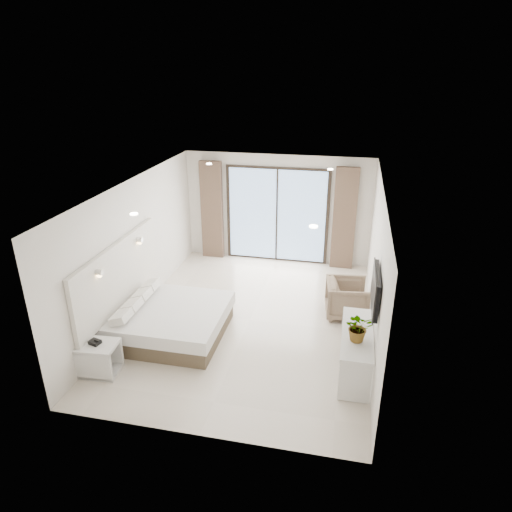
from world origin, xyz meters
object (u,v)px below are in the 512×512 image
(console_desk, at_px, (356,344))
(armchair, at_px, (347,297))
(bed, at_px, (170,321))
(nightstand, at_px, (100,358))

(console_desk, relative_size, armchair, 1.93)
(bed, distance_m, nightstand, 1.48)
(console_desk, distance_m, armchair, 1.87)
(bed, xyz_separation_m, nightstand, (-0.69, -1.31, -0.02))
(bed, height_order, console_desk, console_desk)
(bed, xyz_separation_m, armchair, (3.18, 1.42, 0.12))
(bed, relative_size, nightstand, 3.10)
(bed, height_order, nightstand, bed)
(nightstand, xyz_separation_m, armchair, (3.87, 2.73, 0.13))
(armchair, bearing_deg, nightstand, 118.23)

